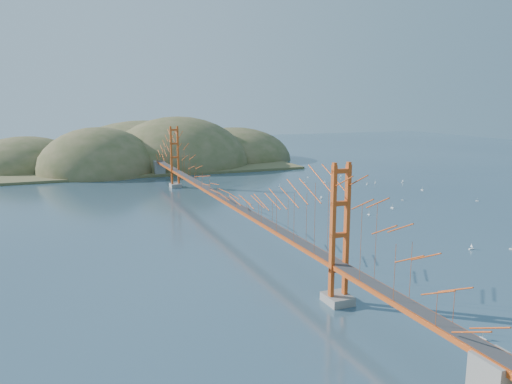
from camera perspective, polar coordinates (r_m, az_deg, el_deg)
name	(u,v)px	position (r m, az deg, el deg)	size (l,w,h in m)	color
ground	(224,222)	(68.84, -3.65, -3.43)	(320.00, 320.00, 0.00)	#2D475B
bridge	(223,171)	(67.68, -3.77, 2.37)	(2.20, 94.40, 12.00)	gray
far_headlands	(152,164)	(135.06, -11.85, 3.21)	(84.00, 58.00, 25.00)	olive
sailboat_14	(392,207)	(80.17, 15.33, -1.69)	(0.51, 0.63, 0.75)	white
sailboat_2	(471,248)	(61.25, 23.40, -5.90)	(0.60, 0.50, 0.69)	white
sailboat_9	(375,183)	(102.89, 13.46, 1.02)	(0.65, 0.65, 0.68)	white
sailboat_12	(304,182)	(101.27, 5.53, 1.11)	(0.67, 0.67, 0.75)	white
sailboat_4	(367,184)	(101.57, 12.58, 0.93)	(0.55, 0.56, 0.63)	white
sailboat_5	(422,189)	(97.78, 18.48, 0.28)	(0.51, 0.61, 0.70)	white
sailboat_10	(483,338)	(39.58, 24.47, -14.91)	(0.54, 0.61, 0.70)	white
sailboat_8	(403,182)	(105.75, 16.40, 1.12)	(0.51, 0.43, 0.59)	white
sailboat_17	(341,176)	(110.29, 9.66, 1.77)	(0.52, 0.47, 0.59)	white
sailboat_1	(402,200)	(86.90, 16.38, -0.83)	(0.53, 0.53, 0.55)	white
sailboat_3	(321,198)	(85.43, 7.45, -0.68)	(0.54, 0.53, 0.60)	white
sailboat_0	(369,214)	(74.66, 12.79, -2.46)	(0.50, 0.59, 0.67)	white
sailboat_7	(280,186)	(96.36, 2.72, 0.67)	(0.59, 0.59, 0.67)	white
sailboat_15	(308,177)	(108.87, 5.96, 1.74)	(0.50, 0.50, 0.57)	white
sailboat_16	(325,182)	(102.71, 7.87, 1.19)	(0.59, 0.59, 0.64)	white
sailboat_11	(477,200)	(90.50, 23.95, -0.88)	(0.54, 0.54, 0.57)	white
sailboat_extra_0	(512,248)	(63.12, 27.18, -5.75)	(0.56, 0.56, 0.62)	white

